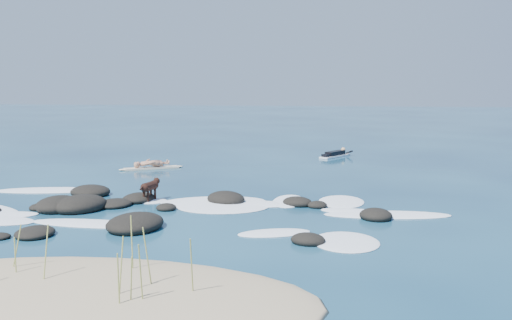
# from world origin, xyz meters

# --- Properties ---
(ground) EXTENTS (160.00, 160.00, 0.00)m
(ground) POSITION_xyz_m (0.00, 0.00, 0.00)
(ground) COLOR #0A2642
(ground) RESTS_ON ground
(sand_dune) EXTENTS (9.00, 4.40, 0.60)m
(sand_dune) POSITION_xyz_m (0.00, -8.20, 0.00)
(sand_dune) COLOR #9E8966
(sand_dune) RESTS_ON ground
(dune_grass) EXTENTS (4.00, 1.87, 1.22)m
(dune_grass) POSITION_xyz_m (0.37, -8.25, 0.67)
(dune_grass) COLOR #949B4B
(dune_grass) RESTS_ON ground
(reef_rocks) EXTENTS (13.75, 6.74, 0.60)m
(reef_rocks) POSITION_xyz_m (-1.75, -1.45, 0.12)
(reef_rocks) COLOR black
(reef_rocks) RESTS_ON ground
(breaking_foam) EXTENTS (16.47, 7.23, 0.12)m
(breaking_foam) POSITION_xyz_m (-0.55, -0.99, 0.01)
(breaking_foam) COLOR white
(breaking_foam) RESTS_ON ground
(standing_surfer_rig) EXTENTS (2.62, 1.74, 1.65)m
(standing_surfer_rig) POSITION_xyz_m (-3.72, 6.93, 0.65)
(standing_surfer_rig) COLOR beige
(standing_surfer_rig) RESTS_ON ground
(paddling_surfer_rig) EXTENTS (1.74, 2.28, 0.43)m
(paddling_surfer_rig) POSITION_xyz_m (4.42, 12.42, 0.15)
(paddling_surfer_rig) COLOR white
(paddling_surfer_rig) RESTS_ON ground
(dog) EXTENTS (0.47, 1.19, 0.76)m
(dog) POSITION_xyz_m (-1.42, 0.07, 0.51)
(dog) COLOR black
(dog) RESTS_ON ground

